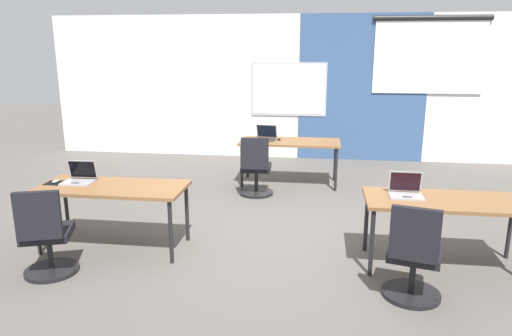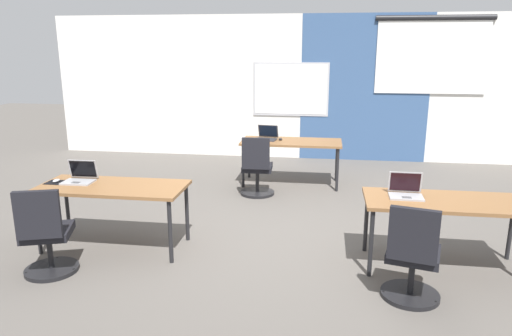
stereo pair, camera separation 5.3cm
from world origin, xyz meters
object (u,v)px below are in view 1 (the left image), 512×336
object	(u,v)px
desk_near_right	(447,205)
desk_far_center	(290,144)
laptop_near_right_inner	(406,191)
laptop_far_left	(265,137)
chair_near_left_end	(46,240)
chair_near_right_inner	(413,261)
mouse_far_left	(279,139)
desk_near_left	(113,191)
laptop_near_left_end	(79,178)
chair_far_left	(256,171)
mouse_near_left_end	(56,181)

from	to	relation	value
desk_near_right	desk_far_center	bearing A→B (deg)	122.01
desk_far_center	laptop_near_right_inner	distance (m)	3.05
laptop_far_left	chair_near_left_end	world-z (taller)	laptop_far_left
desk_near_right	chair_near_right_inner	bearing A→B (deg)	-120.48
mouse_far_left	chair_near_left_end	size ratio (longest dim) A/B	0.12
desk_far_center	chair_near_left_end	size ratio (longest dim) A/B	1.74
desk_near_left	laptop_far_left	size ratio (longest dim) A/B	4.36
laptop_near_left_end	mouse_far_left	bearing A→B (deg)	52.46
chair_far_left	chair_near_left_end	size ratio (longest dim) A/B	1.00
desk_near_left	laptop_far_left	distance (m)	3.16
chair_near_right_inner	chair_far_left	distance (m)	3.35
chair_far_left	laptop_near_right_inner	bearing A→B (deg)	128.73
desk_near_left	laptop_near_left_end	bearing A→B (deg)	168.36
desk_near_right	mouse_far_left	bearing A→B (deg)	124.28
mouse_far_left	laptop_near_left_end	size ratio (longest dim) A/B	0.32
mouse_far_left	chair_near_left_end	xyz separation A→B (m)	(-1.93, -3.57, -0.36)
desk_near_right	mouse_far_left	distance (m)	3.43
laptop_near_right_inner	desk_near_left	bearing A→B (deg)	-177.47
desk_near_left	chair_near_right_inner	distance (m)	3.17
laptop_near_right_inner	chair_near_right_inner	distance (m)	0.89
mouse_near_left_end	chair_near_left_end	xyz separation A→B (m)	(0.30, -0.75, -0.36)
chair_near_right_inner	mouse_near_left_end	xyz separation A→B (m)	(-3.74, 0.74, 0.36)
chair_far_left	mouse_near_left_end	distance (m)	2.89
mouse_near_left_end	laptop_far_left	bearing A→B (deg)	54.74
mouse_far_left	laptop_far_left	bearing A→B (deg)	174.25
laptop_far_left	laptop_near_left_end	size ratio (longest dim) A/B	1.09
desk_near_left	mouse_near_left_end	bearing A→B (deg)	178.70
desk_near_right	desk_far_center	world-z (taller)	same
chair_near_right_inner	mouse_far_left	bearing A→B (deg)	-52.70
laptop_far_left	laptop_near_left_end	distance (m)	3.28
desk_far_center	mouse_near_left_end	xyz separation A→B (m)	(-2.42, -2.78, 0.08)
desk_near_left	mouse_far_left	world-z (taller)	mouse_far_left
chair_far_left	desk_far_center	bearing A→B (deg)	-126.56
desk_near_right	laptop_near_right_inner	bearing A→B (deg)	170.01
chair_far_left	laptop_near_left_end	distance (m)	2.68
desk_near_left	desk_near_right	distance (m)	3.50
mouse_far_left	laptop_near_left_end	world-z (taller)	laptop_near_left_end
chair_near_right_inner	laptop_near_left_end	size ratio (longest dim) A/B	2.72
desk_far_center	laptop_far_left	world-z (taller)	laptop_far_left
laptop_near_right_inner	chair_far_left	bearing A→B (deg)	133.02
mouse_near_left_end	chair_near_right_inner	bearing A→B (deg)	-11.21
laptop_far_left	mouse_near_left_end	bearing A→B (deg)	-117.64
laptop_far_left	chair_near_left_end	xyz separation A→B (m)	(-1.71, -3.59, -0.39)
desk_far_center	chair_far_left	world-z (taller)	chair_far_left
desk_far_center	laptop_near_left_end	xyz separation A→B (m)	(-2.17, -2.71, 0.11)
laptop_near_right_inner	mouse_near_left_end	bearing A→B (deg)	-177.92
laptop_far_left	chair_far_left	distance (m)	0.85
chair_near_right_inner	laptop_far_left	size ratio (longest dim) A/B	2.50
desk_near_left	laptop_near_left_end	distance (m)	0.44
laptop_near_right_inner	laptop_near_left_end	size ratio (longest dim) A/B	0.99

